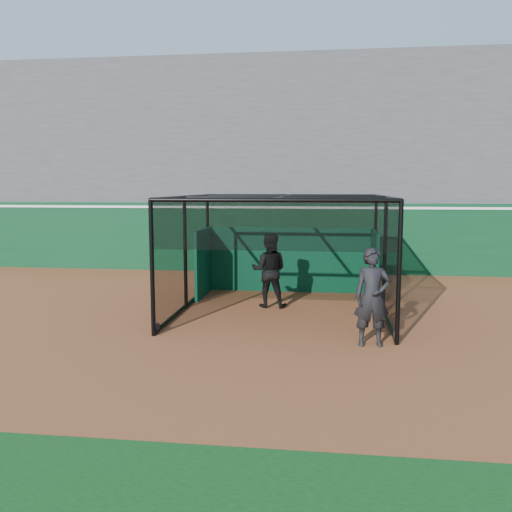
# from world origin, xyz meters

# --- Properties ---
(ground) EXTENTS (120.00, 120.00, 0.00)m
(ground) POSITION_xyz_m (0.00, 0.00, 0.00)
(ground) COLOR brown
(ground) RESTS_ON ground
(outfield_wall) EXTENTS (50.00, 0.50, 2.50)m
(outfield_wall) POSITION_xyz_m (0.00, 8.50, 1.29)
(outfield_wall) COLOR #0A3B1D
(outfield_wall) RESTS_ON ground
(grandstand) EXTENTS (50.00, 7.85, 8.95)m
(grandstand) POSITION_xyz_m (0.00, 12.27, 4.48)
(grandstand) COLOR #4C4C4F
(grandstand) RESTS_ON ground
(batting_cage) EXTENTS (5.04, 5.38, 2.82)m
(batting_cage) POSITION_xyz_m (0.87, 2.25, 1.41)
(batting_cage) COLOR black
(batting_cage) RESTS_ON ground
(batter) EXTENTS (0.94, 0.73, 1.91)m
(batter) POSITION_xyz_m (0.50, 2.64, 0.95)
(batter) COLOR black
(batter) RESTS_ON ground
(on_deck_player) EXTENTS (0.75, 0.53, 1.92)m
(on_deck_player) POSITION_xyz_m (2.84, -0.53, 0.96)
(on_deck_player) COLOR black
(on_deck_player) RESTS_ON ground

